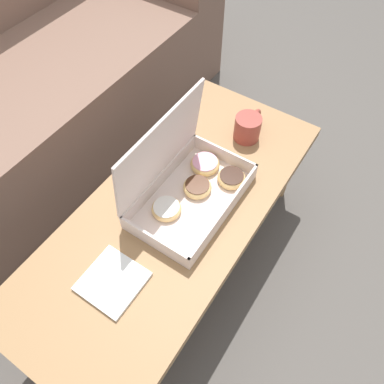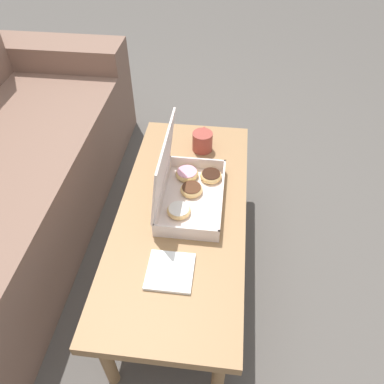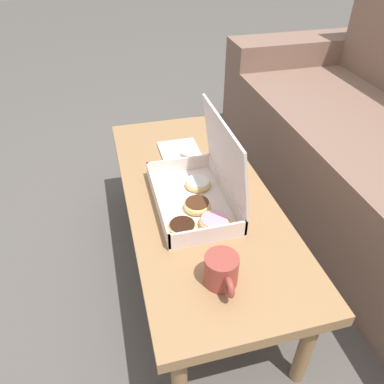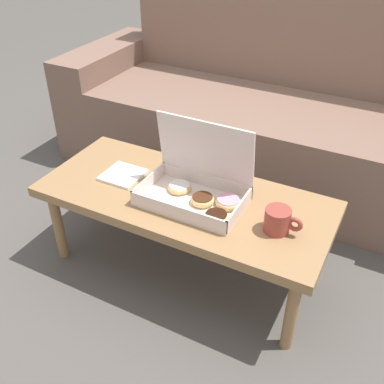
{
  "view_description": "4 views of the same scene",
  "coord_description": "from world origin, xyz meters",
  "px_view_note": "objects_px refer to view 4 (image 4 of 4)",
  "views": [
    {
      "loc": [
        -0.49,
        -0.52,
        1.36
      ],
      "look_at": [
        0.05,
        -0.16,
        0.43
      ],
      "focal_mm": 35.0,
      "sensor_mm": 36.0,
      "label": 1
    },
    {
      "loc": [
        -0.98,
        -0.28,
        1.46
      ],
      "look_at": [
        0.05,
        -0.16,
        0.43
      ],
      "focal_mm": 35.0,
      "sensor_mm": 36.0,
      "label": 2
    },
    {
      "loc": [
        1.0,
        -0.4,
        1.19
      ],
      "look_at": [
        0.05,
        -0.16,
        0.43
      ],
      "focal_mm": 35.0,
      "sensor_mm": 36.0,
      "label": 3
    },
    {
      "loc": [
        0.69,
        -1.38,
        1.39
      ],
      "look_at": [
        0.05,
        -0.16,
        0.43
      ],
      "focal_mm": 42.0,
      "sensor_mm": 36.0,
      "label": 4
    }
  ],
  "objects_px": {
    "couch": "(265,116)",
    "coffee_mug": "(278,220)",
    "pastry_box": "(201,189)",
    "coffee_table": "(184,203)"
  },
  "relations": [
    {
      "from": "coffee_table",
      "to": "pastry_box",
      "type": "height_order",
      "value": "pastry_box"
    },
    {
      "from": "pastry_box",
      "to": "couch",
      "type": "bearing_deg",
      "value": 94.65
    },
    {
      "from": "couch",
      "to": "coffee_table",
      "type": "xyz_separation_m",
      "value": [
        0.0,
        -0.93,
        0.01
      ]
    },
    {
      "from": "couch",
      "to": "coffee_mug",
      "type": "distance_m",
      "value": 1.06
    },
    {
      "from": "pastry_box",
      "to": "coffee_mug",
      "type": "bearing_deg",
      "value": -6.12
    },
    {
      "from": "couch",
      "to": "coffee_mug",
      "type": "height_order",
      "value": "couch"
    },
    {
      "from": "coffee_table",
      "to": "pastry_box",
      "type": "distance_m",
      "value": 0.12
    },
    {
      "from": "coffee_table",
      "to": "coffee_mug",
      "type": "distance_m",
      "value": 0.4
    },
    {
      "from": "couch",
      "to": "coffee_table",
      "type": "bearing_deg",
      "value": -90.0
    },
    {
      "from": "couch",
      "to": "coffee_mug",
      "type": "relative_size",
      "value": 16.48
    }
  ]
}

